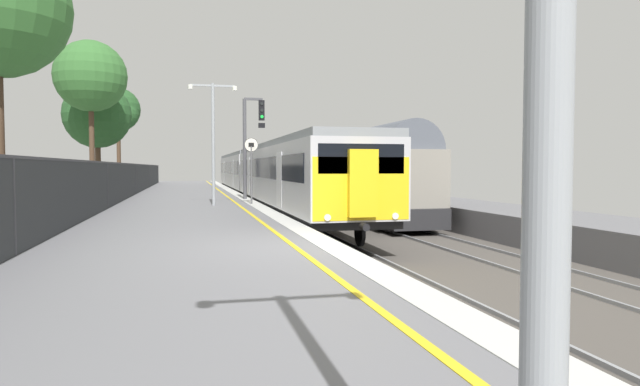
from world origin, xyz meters
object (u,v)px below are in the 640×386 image
Objects in this scene: freight_train_adjacent_track at (294,170)px; signal_gantry at (250,136)px; speed_limit_sign at (251,162)px; platform_lamp_mid at (213,133)px; background_tree_back at (93,78)px; commuter_train_at_platform at (262,173)px; background_tree_centre at (99,117)px; background_tree_left at (119,111)px.

signal_gantry reaches higher than freight_train_adjacent_track.
speed_limit_sign is (-5.85, -21.06, 0.42)m from freight_train_adjacent_track.
freight_train_adjacent_track is 10.22× the size of platform_lamp_mid.
freight_train_adjacent_track is 17.54m from background_tree_back.
commuter_train_at_platform is at bearing -10.05° from background_tree_back.
signal_gantry is 0.54× the size of background_tree_back.
background_tree_back reaches higher than commuter_train_at_platform.
commuter_train_at_platform is at bearing 77.53° from signal_gantry.
freight_train_adjacent_track is 18.20m from signal_gantry.
speed_limit_sign is 2.09m from platform_lamp_mid.
freight_train_adjacent_track is at bearing 72.39° from signal_gantry.
platform_lamp_mid is 0.55× the size of background_tree_back.
platform_lamp_mid is at bearing -107.60° from commuter_train_at_platform.
speed_limit_sign is 0.56× the size of platform_lamp_mid.
signal_gantry is 16.10m from background_tree_centre.
background_tree_back is at bearing 117.45° from platform_lamp_mid.
signal_gantry is 23.95m from background_tree_left.
platform_lamp_mid is 14.90m from background_tree_back.
speed_limit_sign is (-1.85, -10.47, 0.55)m from commuter_train_at_platform.
signal_gantry is (-1.48, -6.67, 1.88)m from commuter_train_at_platform.
background_tree_left reaches higher than speed_limit_sign.
freight_train_adjacent_track is 22.87m from platform_lamp_mid.
speed_limit_sign is 15.65m from background_tree_back.
platform_lamp_mid is at bearing -163.36° from speed_limit_sign.
signal_gantry is at bearing -107.61° from freight_train_adjacent_track.
freight_train_adjacent_track is (4.00, 10.59, 0.13)m from commuter_train_at_platform.
platform_lamp_mid reaches higher than commuter_train_at_platform.
speed_limit_sign is 0.34× the size of background_tree_left.
platform_lamp_mid is at bearing -109.14° from freight_train_adjacent_track.
background_tree_left reaches higher than commuter_train_at_platform.
background_tree_centre reaches higher than platform_lamp_mid.
background_tree_centre is (-14.49, -4.06, 3.70)m from freight_train_adjacent_track.
signal_gantry is at bearing -44.47° from background_tree_back.
background_tree_left is (-8.28, 25.90, 4.54)m from speed_limit_sign.
commuter_train_at_platform is 4.92× the size of background_tree_left.
background_tree_back reaches higher than background_tree_centre.
platform_lamp_mid is 0.61× the size of background_tree_left.
speed_limit_sign is at bearing -56.06° from background_tree_back.
background_tree_left is at bearing 123.28° from commuter_train_at_platform.
platform_lamp_mid is (-1.63, -0.49, 1.21)m from speed_limit_sign.
background_tree_centre is at bearing 94.77° from background_tree_back.
speed_limit_sign is at bearing -95.57° from signal_gantry.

